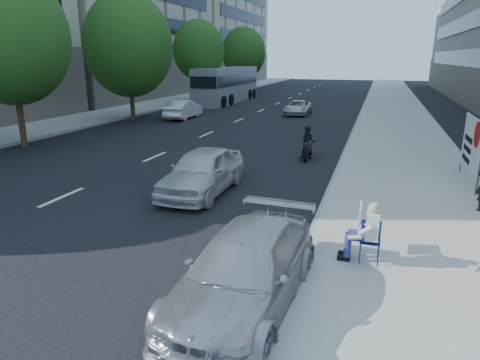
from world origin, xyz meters
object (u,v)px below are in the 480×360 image
at_px(seated_protester, 366,228).
at_px(white_sedan_near, 202,171).
at_px(protest_banner, 472,146).
at_px(parked_sedan, 245,271).
at_px(motorcycle, 308,144).
at_px(bus, 227,85).
at_px(white_sedan_mid, 183,109).
at_px(white_sedan_far, 298,108).

bearing_deg(seated_protester, white_sedan_near, 144.41).
relative_size(protest_banner, parked_sedan, 0.67).
height_order(protest_banner, motorcycle, protest_banner).
xyz_separation_m(motorcycle, bus, (-11.50, 21.92, 1.00)).
xyz_separation_m(seated_protester, white_sedan_mid, (-13.31, 19.54, -0.21)).
relative_size(white_sedan_near, white_sedan_far, 1.10).
height_order(seated_protester, parked_sedan, seated_protester).
relative_size(motorcycle, bus, 0.17).
relative_size(protest_banner, bus, 0.25).
relative_size(parked_sedan, white_sedan_near, 1.06).
distance_m(parked_sedan, white_sedan_mid, 24.45).
bearing_deg(white_sedan_near, seated_protester, -35.11).
height_order(white_sedan_near, bus, bus).
bearing_deg(white_sedan_near, motorcycle, 68.09).
xyz_separation_m(seated_protester, protest_banner, (3.10, 7.13, 0.53)).
xyz_separation_m(protest_banner, white_sedan_mid, (-16.41, 12.40, -0.74)).
bearing_deg(white_sedan_far, protest_banner, -63.56).
distance_m(motorcycle, bus, 24.77).
distance_m(white_sedan_far, motorcycle, 14.90).
distance_m(protest_banner, parked_sedan, 10.56).
xyz_separation_m(white_sedan_near, bus, (-9.05, 27.87, 0.91)).
xyz_separation_m(protest_banner, motorcycle, (-5.85, 2.54, -0.76)).
bearing_deg(white_sedan_far, seated_protester, -77.61).
xyz_separation_m(white_sedan_mid, motorcycle, (10.57, -9.87, -0.02)).
bearing_deg(motorcycle, white_sedan_mid, 131.25).
distance_m(seated_protester, white_sedan_near, 6.39).
height_order(parked_sedan, white_sedan_mid, white_sedan_mid).
xyz_separation_m(white_sedan_far, bus, (-8.39, 7.35, 1.10)).
bearing_deg(white_sedan_near, bus, 108.48).
bearing_deg(bus, white_sedan_far, -40.89).
height_order(protest_banner, white_sedan_near, protest_banner).
height_order(seated_protester, white_sedan_near, seated_protester).
bearing_deg(white_sedan_mid, white_sedan_near, 115.58).
height_order(seated_protester, bus, bus).
relative_size(seated_protester, white_sedan_far, 0.34).
distance_m(protest_banner, white_sedan_near, 9.00).
xyz_separation_m(parked_sedan, bus, (-12.31, 33.70, 0.98)).
bearing_deg(white_sedan_near, parked_sedan, -60.35).
bearing_deg(parked_sedan, white_sedan_mid, 120.74).
height_order(white_sedan_near, motorcycle, white_sedan_near).
bearing_deg(parked_sedan, protest_banner, 64.42).
bearing_deg(white_sedan_mid, white_sedan_far, -149.33).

